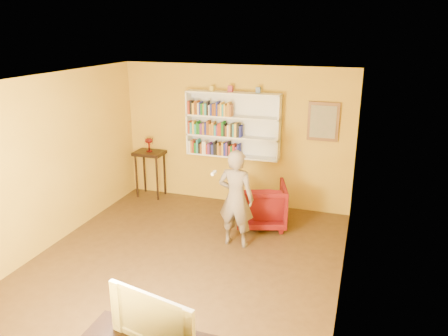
# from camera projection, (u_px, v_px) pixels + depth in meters

# --- Properties ---
(room_shell) EXTENTS (5.30, 5.80, 2.88)m
(room_shell) POSITION_uv_depth(u_px,v_px,m) (184.00, 199.00, 6.25)
(room_shell) COLOR #3E2A14
(room_shell) RESTS_ON ground
(bookshelf) EXTENTS (1.80, 0.29, 1.23)m
(bookshelf) POSITION_uv_depth(u_px,v_px,m) (234.00, 125.00, 8.24)
(bookshelf) COLOR white
(bookshelf) RESTS_ON room_shell
(books_row_lower) EXTENTS (1.02, 0.19, 0.27)m
(books_row_lower) POSITION_uv_depth(u_px,v_px,m) (215.00, 148.00, 8.40)
(books_row_lower) COLOR silver
(books_row_lower) RESTS_ON bookshelf
(books_row_middle) EXTENTS (1.05, 0.19, 0.27)m
(books_row_middle) POSITION_uv_depth(u_px,v_px,m) (216.00, 129.00, 8.27)
(books_row_middle) COLOR #A33119
(books_row_middle) RESTS_ON bookshelf
(books_row_upper) EXTENTS (0.86, 0.18, 0.27)m
(books_row_upper) POSITION_uv_depth(u_px,v_px,m) (210.00, 109.00, 8.18)
(books_row_upper) COLOR #A33119
(books_row_upper) RESTS_ON bookshelf
(ornament_left) EXTENTS (0.07, 0.07, 0.10)m
(ornament_left) POSITION_uv_depth(u_px,v_px,m) (212.00, 89.00, 8.10)
(ornament_left) COLOR gold
(ornament_left) RESTS_ON bookshelf
(ornament_centre) EXTENTS (0.09, 0.09, 0.12)m
(ornament_centre) POSITION_uv_depth(u_px,v_px,m) (231.00, 89.00, 7.99)
(ornament_centre) COLOR #8E2F47
(ornament_centre) RESTS_ON bookshelf
(ornament_right) EXTENTS (0.08, 0.08, 0.11)m
(ornament_right) POSITION_uv_depth(u_px,v_px,m) (258.00, 90.00, 7.84)
(ornament_right) COLOR slate
(ornament_right) RESTS_ON bookshelf
(framed_painting) EXTENTS (0.55, 0.05, 0.70)m
(framed_painting) POSITION_uv_depth(u_px,v_px,m) (323.00, 122.00, 7.75)
(framed_painting) COLOR brown
(framed_painting) RESTS_ON room_shell
(console_table) EXTENTS (0.58, 0.44, 0.95)m
(console_table) POSITION_uv_depth(u_px,v_px,m) (150.00, 159.00, 8.87)
(console_table) COLOR black
(console_table) RESTS_ON ground
(ruby_lustre) EXTENTS (0.17, 0.17, 0.28)m
(ruby_lustre) POSITION_uv_depth(u_px,v_px,m) (149.00, 142.00, 8.75)
(ruby_lustre) COLOR maroon
(ruby_lustre) RESTS_ON console_table
(armchair) EXTENTS (1.06, 1.07, 0.79)m
(armchair) POSITION_uv_depth(u_px,v_px,m) (261.00, 204.00, 7.64)
(armchair) COLOR #4B050A
(armchair) RESTS_ON ground
(person) EXTENTS (0.60, 0.41, 1.59)m
(person) POSITION_uv_depth(u_px,v_px,m) (236.00, 199.00, 6.83)
(person) COLOR brown
(person) RESTS_ON ground
(game_remote) EXTENTS (0.04, 0.15, 0.04)m
(game_remote) POSITION_uv_depth(u_px,v_px,m) (214.00, 173.00, 6.41)
(game_remote) COLOR white
(game_remote) RESTS_ON person
(television) EXTENTS (0.96, 0.32, 0.55)m
(television) POSITION_uv_depth(u_px,v_px,m) (158.00, 315.00, 4.08)
(television) COLOR black
(television) RESTS_ON tv_cabinet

